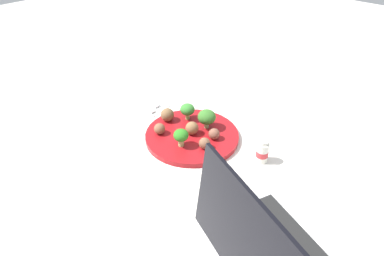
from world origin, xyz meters
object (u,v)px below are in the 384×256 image
at_px(meatball_far_rim, 193,129).
at_px(yogurt_bottle, 262,152).
at_px(meatball_back_right, 160,129).
at_px(napkin, 143,104).
at_px(meatball_center, 167,115).
at_px(meatball_mid_right, 205,143).
at_px(laptop, 272,252).
at_px(fork, 147,102).
at_px(plate, 192,136).
at_px(broccoli_floret_center, 187,110).
at_px(broccoli_floret_front_right, 181,136).
at_px(broccoli_floret_near_rim, 207,117).
at_px(meatball_back_left, 214,134).
at_px(knife, 140,106).

distance_m(meatball_far_rim, yogurt_bottle, 0.21).
relative_size(meatball_back_right, napkin, 0.20).
height_order(meatball_back_right, meatball_far_rim, meatball_far_rim).
relative_size(meatball_center, napkin, 0.25).
bearing_deg(meatball_mid_right, laptop, -28.66).
bearing_deg(meatball_mid_right, meatball_center, 172.26).
relative_size(fork, yogurt_bottle, 1.78).
bearing_deg(meatball_far_rim, plate, 163.61).
bearing_deg(plate, yogurt_bottle, 13.92).
relative_size(meatball_back_right, yogurt_bottle, 0.50).
height_order(meatball_mid_right, fork, meatball_mid_right).
xyz_separation_m(plate, broccoli_floret_center, (-0.07, 0.05, 0.04)).
distance_m(broccoli_floret_front_right, napkin, 0.30).
height_order(broccoli_floret_near_rim, yogurt_bottle, broccoli_floret_near_rim).
bearing_deg(plate, broccoli_floret_near_rim, 79.47).
distance_m(broccoli_floret_front_right, meatball_back_right, 0.09).
height_order(meatball_center, meatball_back_left, meatball_center).
height_order(meatball_back_right, knife, meatball_back_right).
bearing_deg(plate, meatball_back_left, 21.52).
distance_m(plate, napkin, 0.26).
bearing_deg(meatball_back_left, broccoli_floret_near_rim, 151.76).
distance_m(meatball_far_rim, meatball_back_left, 0.07).
distance_m(meatball_center, yogurt_bottle, 0.32).
bearing_deg(meatball_back_right, broccoli_floret_center, 87.56).
bearing_deg(yogurt_bottle, meatball_back_left, -169.57).
distance_m(broccoli_floret_front_right, knife, 0.28).
bearing_deg(knife, laptop, -18.14).
relative_size(meatball_back_left, yogurt_bottle, 0.49).
bearing_deg(napkin, meatball_center, -10.15).
bearing_deg(knife, meatball_far_rim, -1.96).
distance_m(broccoli_floret_near_rim, knife, 0.27).
bearing_deg(napkin, meatball_mid_right, -8.86).
relative_size(broccoli_floret_near_rim, laptop, 0.16).
bearing_deg(broccoli_floret_center, meatball_center, -127.36).
relative_size(broccoli_floret_near_rim, meatball_far_rim, 1.53).
xyz_separation_m(napkin, knife, (0.01, -0.02, 0.00)).
relative_size(broccoli_floret_front_right, broccoli_floret_center, 1.00).
xyz_separation_m(broccoli_floret_front_right, meatball_center, (-0.12, 0.06, -0.01)).
bearing_deg(laptop, plate, 152.79).
bearing_deg(meatball_center, meatball_back_left, 9.36).
height_order(broccoli_floret_near_rim, broccoli_floret_center, broccoli_floret_near_rim).
bearing_deg(broccoli_floret_near_rim, laptop, -33.68).
distance_m(broccoli_floret_center, fork, 0.19).
bearing_deg(fork, broccoli_floret_near_rim, 2.39).
height_order(meatball_far_rim, laptop, laptop).
xyz_separation_m(broccoli_floret_center, meatball_back_left, (0.13, -0.02, -0.02)).
height_order(plate, laptop, laptop).
bearing_deg(broccoli_floret_near_rim, broccoli_floret_front_right, -86.33).
distance_m(meatball_mid_right, meatball_far_rim, 0.07).
bearing_deg(meatball_back_left, plate, -158.48).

